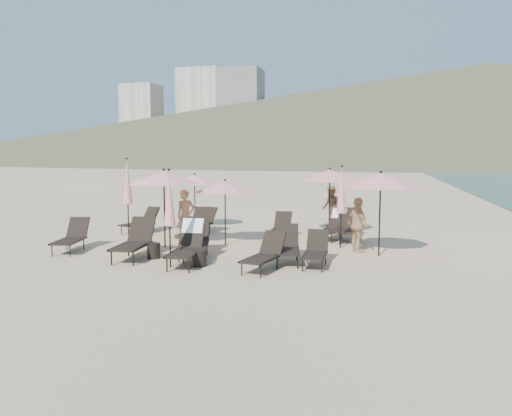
% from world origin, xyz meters
% --- Properties ---
extents(ground, '(800.00, 800.00, 0.00)m').
position_xyz_m(ground, '(0.00, 0.00, 0.00)').
color(ground, '#D6BA8C').
rests_on(ground, ground).
extents(volcanic_headland, '(690.00, 690.00, 55.00)m').
position_xyz_m(volcanic_headland, '(71.37, 302.62, 26.49)').
color(volcanic_headland, brown).
rests_on(volcanic_headland, ground).
extents(hotel_skyline, '(109.00, 82.00, 55.00)m').
position_xyz_m(hotel_skyline, '(-93.62, 271.21, 24.18)').
color(hotel_skyline, beige).
rests_on(hotel_skyline, ground).
extents(lounger_0, '(0.95, 1.72, 0.93)m').
position_xyz_m(lounger_0, '(-5.09, 0.54, 0.44)').
color(lounger_0, black).
rests_on(lounger_0, ground).
extents(lounger_1, '(0.92, 1.91, 1.06)m').
position_xyz_m(lounger_1, '(-2.81, 0.05, 0.50)').
color(lounger_1, black).
rests_on(lounger_1, ground).
extents(lounger_2, '(1.19, 1.92, 1.03)m').
position_xyz_m(lounger_2, '(-1.27, 0.68, 0.48)').
color(lounger_2, black).
rests_on(lounger_2, ground).
extents(lounger_3, '(0.89, 1.64, 0.89)m').
position_xyz_m(lounger_3, '(0.94, -0.45, 0.42)').
color(lounger_3, black).
rests_on(lounger_3, ground).
extents(lounger_4, '(0.91, 1.72, 0.94)m').
position_xyz_m(lounger_4, '(1.30, 0.63, 0.44)').
color(lounger_4, black).
rests_on(lounger_4, ground).
extents(lounger_5, '(0.59, 1.49, 0.85)m').
position_xyz_m(lounger_5, '(2.08, 0.36, 0.40)').
color(lounger_5, black).
rests_on(lounger_5, ground).
extents(lounger_6, '(1.05, 1.66, 0.89)m').
position_xyz_m(lounger_6, '(-4.80, 4.33, 0.42)').
color(lounger_6, black).
rests_on(lounger_6, ground).
extents(lounger_7, '(1.03, 1.71, 0.92)m').
position_xyz_m(lounger_7, '(-2.61, 4.52, 0.43)').
color(lounger_7, black).
rests_on(lounger_7, ground).
extents(lounger_8, '(0.72, 1.60, 0.90)m').
position_xyz_m(lounger_8, '(-2.86, 4.67, 0.42)').
color(lounger_8, black).
rests_on(lounger_8, ground).
extents(lounger_9, '(0.61, 1.54, 0.88)m').
position_xyz_m(lounger_9, '(0.41, 4.13, 0.41)').
color(lounger_9, black).
rests_on(lounger_9, ground).
extents(lounger_10, '(0.97, 1.67, 0.99)m').
position_xyz_m(lounger_10, '(2.13, 4.58, 0.47)').
color(lounger_10, black).
rests_on(lounger_10, ground).
extents(lounger_11, '(0.84, 1.85, 1.03)m').
position_xyz_m(lounger_11, '(2.64, 4.38, 0.48)').
color(lounger_11, black).
rests_on(lounger_11, ground).
extents(lounger_12, '(0.88, 1.85, 1.11)m').
position_xyz_m(lounger_12, '(-1.14, -0.27, 0.53)').
color(lounger_12, black).
rests_on(lounger_12, ground).
extents(umbrella_open_0, '(2.24, 2.24, 2.41)m').
position_xyz_m(umbrella_open_0, '(-2.74, 1.86, 2.13)').
color(umbrella_open_0, black).
rests_on(umbrella_open_0, ground).
extents(umbrella_open_1, '(1.93, 1.93, 2.08)m').
position_xyz_m(umbrella_open_1, '(-1.07, 2.70, 1.83)').
color(umbrella_open_1, black).
rests_on(umbrella_open_1, ground).
extents(umbrella_open_2, '(2.22, 2.22, 2.39)m').
position_xyz_m(umbrella_open_2, '(3.63, 2.07, 2.11)').
color(umbrella_open_2, black).
rests_on(umbrella_open_2, ground).
extents(umbrella_open_3, '(1.99, 1.99, 2.14)m').
position_xyz_m(umbrella_open_3, '(-3.28, 5.80, 1.89)').
color(umbrella_open_3, black).
rests_on(umbrella_open_3, ground).
extents(umbrella_open_4, '(2.21, 2.21, 2.38)m').
position_xyz_m(umbrella_open_4, '(1.89, 5.50, 2.11)').
color(umbrella_open_4, black).
rests_on(umbrella_open_4, ground).
extents(umbrella_closed_0, '(0.29, 0.29, 2.48)m').
position_xyz_m(umbrella_closed_0, '(-1.43, -0.69, 1.73)').
color(umbrella_closed_0, black).
rests_on(umbrella_closed_0, ground).
extents(umbrella_closed_1, '(0.29, 0.29, 2.51)m').
position_xyz_m(umbrella_closed_1, '(2.50, 2.99, 1.75)').
color(umbrella_closed_1, black).
rests_on(umbrella_closed_1, ground).
extents(umbrella_closed_2, '(0.32, 0.32, 2.73)m').
position_xyz_m(umbrella_closed_2, '(-4.63, 3.08, 1.90)').
color(umbrella_closed_2, black).
rests_on(umbrella_closed_2, ground).
extents(side_table_0, '(0.36, 0.36, 0.43)m').
position_xyz_m(side_table_0, '(-2.32, 0.20, 0.21)').
color(side_table_0, black).
rests_on(side_table_0, ground).
extents(side_table_1, '(0.36, 0.36, 0.41)m').
position_xyz_m(side_table_1, '(-0.75, -0.42, 0.20)').
color(side_table_1, black).
rests_on(side_table_1, ground).
extents(beachgoer_a, '(0.72, 0.73, 1.71)m').
position_xyz_m(beachgoer_a, '(-2.40, 2.71, 0.85)').
color(beachgoer_a, tan).
rests_on(beachgoer_a, ground).
extents(beachgoer_b, '(0.87, 0.97, 1.64)m').
position_xyz_m(beachgoer_b, '(1.78, 7.12, 0.82)').
color(beachgoer_b, '#A07652').
rests_on(beachgoer_b, ground).
extents(beachgoer_c, '(0.86, 0.99, 1.60)m').
position_xyz_m(beachgoer_c, '(3.03, 2.41, 0.80)').
color(beachgoer_c, tan).
rests_on(beachgoer_c, ground).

